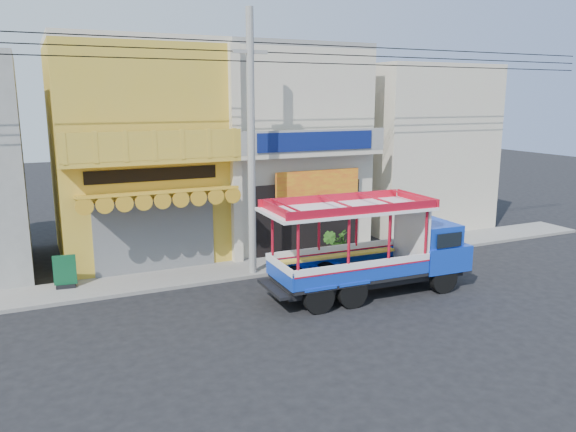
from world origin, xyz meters
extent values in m
plane|color=black|center=(0.00, 0.00, 0.00)|extent=(90.00, 90.00, 0.00)
cube|color=slate|center=(0.00, 4.00, 0.06)|extent=(30.00, 2.00, 0.12)
cube|color=gold|center=(-4.00, 8.00, 4.00)|extent=(6.00, 6.00, 8.00)
cube|color=#595B5E|center=(-4.00, 4.98, 1.40)|extent=(4.20, 0.10, 2.60)
cube|color=#C08516|center=(-4.00, 4.25, 3.05)|extent=(5.20, 1.50, 0.31)
cube|color=gold|center=(-4.00, 4.65, 4.05)|extent=(6.00, 0.70, 0.18)
cube|color=gold|center=(-4.00, 4.35, 4.60)|extent=(6.00, 0.12, 0.95)
cube|color=black|center=(-4.00, 4.97, 3.55)|extent=(4.50, 0.04, 0.45)
cube|color=beige|center=(-4.00, 8.00, 8.12)|extent=(6.00, 6.00, 0.24)
cube|color=beige|center=(2.00, 8.00, 4.00)|extent=(6.00, 6.00, 8.00)
cube|color=black|center=(2.00, 4.98, 1.50)|extent=(4.60, 0.12, 2.80)
cube|color=yellow|center=(2.30, 4.70, 2.90)|extent=(3.60, 0.05, 1.00)
cube|color=beige|center=(2.00, 4.65, 4.05)|extent=(6.00, 0.70, 0.18)
cube|color=gray|center=(2.00, 4.35, 4.55)|extent=(6.00, 0.12, 0.85)
cube|color=navy|center=(2.00, 4.28, 4.55)|extent=(4.80, 0.06, 0.70)
cube|color=gray|center=(2.00, 8.00, 8.12)|extent=(6.00, 6.00, 0.24)
cube|color=beige|center=(-1.00, 4.85, 4.00)|extent=(0.35, 0.30, 8.00)
cube|color=beige|center=(9.00, 8.00, 3.80)|extent=(6.00, 6.00, 7.60)
cylinder|color=gray|center=(-1.00, 3.30, 4.50)|extent=(0.26, 0.26, 9.00)
cube|color=gray|center=(-1.00, 3.30, 7.60)|extent=(1.20, 0.12, 0.12)
cylinder|color=black|center=(0.00, 3.30, 7.30)|extent=(28.00, 0.04, 0.04)
cylinder|color=black|center=(0.00, 3.30, 7.60)|extent=(28.00, 0.04, 0.04)
cylinder|color=black|center=(0.00, 3.30, 7.90)|extent=(28.00, 0.04, 0.04)
cylinder|color=black|center=(3.89, -0.91, 0.46)|extent=(0.93, 0.29, 0.93)
cylinder|color=black|center=(3.94, 0.85, 0.46)|extent=(0.93, 0.29, 0.93)
cylinder|color=black|center=(0.55, -0.81, 0.46)|extent=(0.93, 0.29, 0.93)
cylinder|color=black|center=(0.61, 0.95, 0.46)|extent=(0.93, 0.29, 0.93)
cylinder|color=black|center=(-0.56, -0.78, 0.46)|extent=(0.93, 0.29, 0.93)
cylinder|color=black|center=(-0.51, 0.98, 0.46)|extent=(0.93, 0.29, 0.93)
cube|color=black|center=(1.69, 0.03, 0.56)|extent=(6.27, 1.71, 0.26)
cube|color=blue|center=(4.10, -0.04, 1.07)|extent=(1.73, 2.09, 0.83)
cube|color=blue|center=(3.96, -0.03, 1.81)|extent=(1.35, 1.91, 0.70)
cube|color=black|center=(4.61, -0.05, 1.76)|extent=(0.10, 1.63, 0.51)
cube|color=black|center=(0.93, 0.06, 0.74)|extent=(4.65, 2.17, 0.11)
cube|color=blue|center=(0.90, -0.93, 1.07)|extent=(4.59, 0.21, 0.56)
cube|color=white|center=(0.90, -0.93, 1.32)|extent=(4.59, 0.22, 0.20)
cube|color=blue|center=(0.96, 1.04, 1.07)|extent=(4.59, 0.21, 0.56)
cube|color=white|center=(0.96, 1.04, 1.32)|extent=(4.59, 0.22, 0.20)
cylinder|color=red|center=(-1.25, -0.84, 2.09)|extent=(0.09, 0.09, 1.48)
cylinder|color=red|center=(-1.20, 1.08, 2.09)|extent=(0.09, 0.09, 1.48)
cube|color=white|center=(3.24, -0.01, 1.78)|extent=(0.13, 1.88, 2.09)
cube|color=white|center=(0.84, 0.06, 2.83)|extent=(5.21, 2.42, 0.09)
cube|color=red|center=(0.84, 0.06, 2.99)|extent=(5.02, 2.32, 0.24)
cube|color=black|center=(-7.07, 4.35, 0.17)|extent=(0.63, 0.39, 0.11)
cube|color=#0C4626|center=(-7.07, 4.35, 0.71)|extent=(0.71, 0.17, 0.97)
imported|color=#244D16|center=(3.02, 4.38, 0.55)|extent=(1.00, 1.03, 0.87)
imported|color=#244D16|center=(2.21, 3.48, 0.67)|extent=(0.72, 0.76, 1.09)
imported|color=#244D16|center=(3.19, 4.21, 0.55)|extent=(0.66, 0.66, 0.86)
camera|label=1|loc=(-7.85, -14.35, 6.14)|focal=35.00mm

